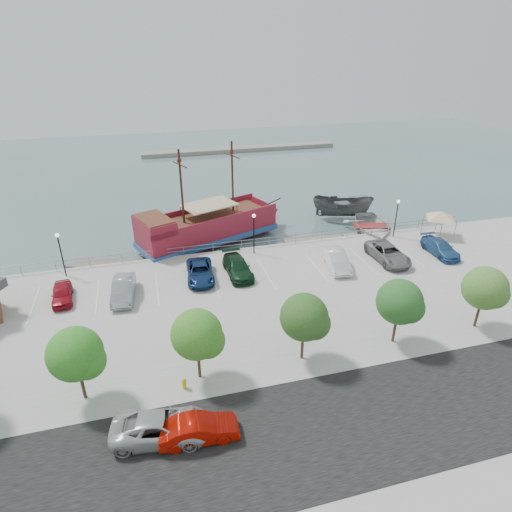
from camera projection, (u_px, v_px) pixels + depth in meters
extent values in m
plane|color=#4A6469|center=(272.00, 294.00, 38.60)|extent=(160.00, 160.00, 0.00)
cube|color=#A2A19B|center=(402.00, 512.00, 20.33)|extent=(100.00, 58.00, 1.20)
cube|color=black|center=(355.00, 422.00, 24.36)|extent=(100.00, 8.00, 0.04)
cube|color=#989898|center=(315.00, 355.00, 29.53)|extent=(100.00, 4.00, 0.05)
cylinder|color=gray|center=(251.00, 240.00, 44.44)|extent=(50.00, 0.06, 0.06)
cylinder|color=gray|center=(251.00, 243.00, 44.62)|extent=(50.00, 0.06, 0.06)
cube|color=gray|center=(241.00, 149.00, 88.14)|extent=(40.00, 3.00, 0.80)
cube|color=maroon|center=(208.00, 228.00, 47.49)|extent=(16.07, 10.06, 2.50)
cube|color=#244D8C|center=(209.00, 235.00, 47.86)|extent=(16.44, 10.43, 0.58)
cone|color=maroon|center=(268.00, 212.00, 51.97)|extent=(4.54, 5.41, 4.61)
cube|color=maroon|center=(154.00, 225.00, 43.32)|extent=(4.43, 5.52, 1.35)
cube|color=brown|center=(154.00, 218.00, 42.99)|extent=(4.11, 5.10, 0.12)
cube|color=brown|center=(212.00, 216.00, 47.16)|extent=(13.17, 8.48, 0.14)
cube|color=maroon|center=(197.00, 209.00, 48.44)|extent=(14.39, 5.76, 0.67)
cube|color=maroon|center=(219.00, 221.00, 45.12)|extent=(14.39, 5.76, 0.67)
cylinder|color=#382111|center=(232.00, 177.00, 46.93)|extent=(0.30, 0.30, 7.88)
cylinder|color=#382111|center=(181.00, 188.00, 43.63)|extent=(0.30, 0.30, 7.88)
cylinder|color=#382111|center=(232.00, 156.00, 45.85)|extent=(1.17, 2.73, 0.13)
cylinder|color=#382111|center=(180.00, 165.00, 42.54)|extent=(1.17, 2.73, 0.13)
cube|color=#D2B68E|center=(209.00, 205.00, 46.38)|extent=(6.52, 5.43, 0.12)
cylinder|color=#382111|center=(273.00, 202.00, 51.81)|extent=(2.28, 1.01, 0.57)
imported|color=#46484A|center=(342.00, 209.00, 53.98)|extent=(7.98, 5.77, 2.90)
imported|color=silver|center=(371.00, 228.00, 49.94)|extent=(7.39, 9.06, 1.65)
cube|color=slate|center=(107.00, 265.00, 43.03)|extent=(7.96, 4.98, 0.44)
cube|color=gray|center=(314.00, 241.00, 48.24)|extent=(6.96, 2.79, 0.39)
cube|color=gray|center=(371.00, 235.00, 49.89)|extent=(6.79, 2.68, 0.38)
cylinder|color=slate|center=(422.00, 225.00, 47.64)|extent=(0.08, 0.08, 2.07)
cylinder|color=slate|center=(437.00, 221.00, 48.74)|extent=(0.08, 0.08, 2.07)
cylinder|color=slate|center=(440.00, 233.00, 45.76)|extent=(0.08, 0.08, 2.07)
cylinder|color=slate|center=(455.00, 229.00, 46.85)|extent=(0.08, 0.08, 2.07)
pyramid|color=silver|center=(442.00, 211.00, 46.42)|extent=(4.83, 4.83, 0.85)
imported|color=#ABADAE|center=(161.00, 427.00, 23.15)|extent=(5.73, 3.35, 1.50)
imported|color=#AE0E03|center=(199.00, 429.00, 23.06)|extent=(4.39, 1.69, 1.43)
cylinder|color=#E7B60B|center=(184.00, 385.00, 26.58)|extent=(0.26, 0.26, 0.66)
sphere|color=#E7B60B|center=(184.00, 380.00, 26.43)|extent=(0.29, 0.29, 0.29)
cylinder|color=black|center=(62.00, 256.00, 38.66)|extent=(0.12, 0.12, 4.00)
sphere|color=#FFF2CC|center=(57.00, 235.00, 37.72)|extent=(0.36, 0.36, 0.36)
cylinder|color=black|center=(254.00, 235.00, 42.85)|extent=(0.12, 0.12, 4.00)
sphere|color=#FFF2CC|center=(254.00, 216.00, 41.90)|extent=(0.36, 0.36, 0.36)
cylinder|color=black|center=(396.00, 220.00, 46.57)|extent=(0.12, 0.12, 4.00)
sphere|color=#FFF2CC|center=(399.00, 201.00, 45.62)|extent=(0.36, 0.36, 0.36)
cylinder|color=#473321|center=(82.00, 384.00, 25.55)|extent=(0.20, 0.20, 2.20)
sphere|color=#2C6F1F|center=(75.00, 354.00, 24.51)|extent=(3.20, 3.20, 3.20)
sphere|color=#2C6F1F|center=(87.00, 361.00, 24.57)|extent=(2.20, 2.20, 2.20)
cylinder|color=#473321|center=(199.00, 364.00, 27.18)|extent=(0.20, 0.20, 2.20)
sphere|color=#366F20|center=(197.00, 334.00, 26.14)|extent=(3.20, 3.20, 3.20)
sphere|color=#366F20|center=(208.00, 341.00, 26.20)|extent=(2.20, 2.20, 2.20)
cylinder|color=#473321|center=(302.00, 345.00, 28.80)|extent=(0.20, 0.20, 2.20)
sphere|color=#2A4E1D|center=(304.00, 317.00, 27.77)|extent=(3.20, 3.20, 3.20)
sphere|color=#2A4E1D|center=(314.00, 323.00, 27.83)|extent=(2.20, 2.20, 2.20)
cylinder|color=#473321|center=(395.00, 329.00, 30.43)|extent=(0.20, 0.20, 2.20)
sphere|color=#265320|center=(399.00, 302.00, 29.39)|extent=(3.20, 3.20, 3.20)
sphere|color=#265320|center=(409.00, 308.00, 29.46)|extent=(2.20, 2.20, 2.20)
cylinder|color=#473321|center=(477.00, 314.00, 32.06)|extent=(0.20, 0.20, 2.20)
sphere|color=#416C2A|center=(485.00, 288.00, 31.02)|extent=(3.20, 3.20, 3.20)
sphere|color=#416C2A|center=(493.00, 294.00, 31.08)|extent=(2.20, 2.20, 2.20)
imported|color=maroon|center=(62.00, 293.00, 35.52)|extent=(1.91, 4.04, 1.33)
imported|color=#9194A1|center=(123.00, 289.00, 35.90)|extent=(2.10, 4.93, 1.58)
imported|color=navy|center=(200.00, 272.00, 38.76)|extent=(2.77, 5.28, 1.42)
imported|color=#12321C|center=(238.00, 267.00, 39.46)|extent=(2.29, 5.23, 1.49)
imported|color=white|center=(337.00, 260.00, 40.68)|extent=(2.43, 5.09, 1.61)
imported|color=gray|center=(388.00, 253.00, 41.97)|extent=(2.66, 5.65, 1.56)
imported|color=#2A558C|center=(440.00, 248.00, 43.25)|extent=(2.07, 4.95, 1.43)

